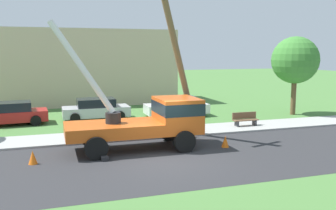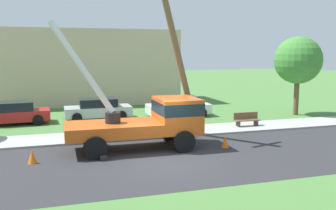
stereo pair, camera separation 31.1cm
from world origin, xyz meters
The scene contains 14 objects.
ground_plane centered at (0.00, 12.00, 0.00)m, with size 120.00×120.00×0.00m, color #477538.
road_asphalt centered at (0.00, 0.00, 0.00)m, with size 80.00×7.35×0.01m, color #2B2B2D.
sidewalk_strip centered at (0.00, 4.97, 0.05)m, with size 80.00×2.59×0.10m, color #9E9E99.
utility_truck centered at (-0.08, 2.08, 1.41)m, with size 6.76×3.20×5.98m.
leaning_utility_pole centered at (1.75, 3.55, 4.42)m, with size 3.31×1.70×8.64m.
traffic_cone_ahead centered at (3.33, 1.10, 0.28)m, with size 0.36×0.36×0.56m, color orange.
traffic_cone_behind centered at (-5.34, 1.07, 0.28)m, with size 0.36×0.36×0.56m, color orange.
traffic_cone_curbside centered at (2.55, 3.42, 0.28)m, with size 0.36×0.36×0.56m, color orange.
parked_sedan_red centered at (-6.93, 10.21, 0.71)m, with size 4.50×2.20×1.42m.
parked_sedan_silver centered at (-1.60, 10.42, 0.71)m, with size 4.40×2.03×1.42m.
parked_sedan_white centered at (3.94, 9.93, 0.71)m, with size 4.42×2.05×1.42m.
park_bench centered at (6.64, 5.04, 0.46)m, with size 1.60×0.45×0.90m.
roadside_tree_near centered at (12.25, 8.03, 3.91)m, with size 3.36×3.36×5.61m.
lowrise_building_backdrop centered at (-2.71, 19.26, 3.20)m, with size 18.00×6.00×6.40m, color #C6B293.
Camera 1 is at (-4.63, -14.54, 4.55)m, focal length 39.77 mm.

